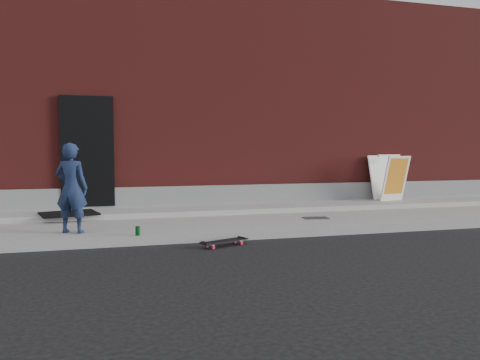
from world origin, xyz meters
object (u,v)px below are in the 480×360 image
object	(u,v)px
child	(71,188)
pizza_sign	(389,177)
skateboard	(224,241)
soda_can	(138,231)

from	to	relation	value
child	pizza_sign	size ratio (longest dim) A/B	1.30
skateboard	soda_can	bearing A→B (deg)	162.57
pizza_sign	soda_can	size ratio (longest dim) A/B	7.74
skateboard	pizza_sign	xyz separation A→B (m)	(4.67, 2.92, 0.72)
pizza_sign	child	bearing A→B (deg)	-163.62
skateboard	pizza_sign	world-z (taller)	pizza_sign
child	pizza_sign	xyz separation A→B (m)	(6.88, 2.02, -0.06)
skateboard	pizza_sign	distance (m)	5.55
child	skateboard	world-z (taller)	child
soda_can	pizza_sign	bearing A→B (deg)	23.13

